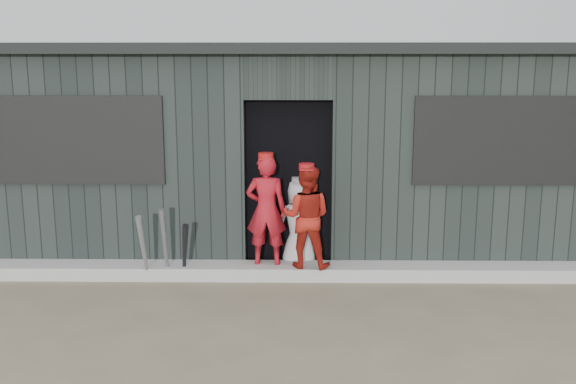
{
  "coord_description": "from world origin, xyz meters",
  "views": [
    {
      "loc": [
        0.09,
        -5.16,
        2.42
      ],
      "look_at": [
        0.0,
        1.8,
        1.0
      ],
      "focal_mm": 40.0,
      "sensor_mm": 36.0,
      "label": 1
    }
  ],
  "objects_px": {
    "bat_right": "(185,252)",
    "bat_mid": "(165,244)",
    "player_red_left": "(266,210)",
    "player_red_right": "(306,217)",
    "bat_left": "(144,249)",
    "dugout": "(290,146)",
    "player_grey_back": "(299,225)"
  },
  "relations": [
    {
      "from": "bat_left",
      "to": "player_red_left",
      "type": "xyz_separation_m",
      "value": [
        1.33,
        0.31,
        0.37
      ]
    },
    {
      "from": "bat_left",
      "to": "player_red_right",
      "type": "distance_m",
      "value": 1.82
    },
    {
      "from": "bat_right",
      "to": "bat_mid",
      "type": "bearing_deg",
      "value": -178.03
    },
    {
      "from": "bat_left",
      "to": "bat_mid",
      "type": "bearing_deg",
      "value": 30.26
    },
    {
      "from": "player_red_left",
      "to": "player_grey_back",
      "type": "height_order",
      "value": "player_red_left"
    },
    {
      "from": "bat_mid",
      "to": "player_red_right",
      "type": "distance_m",
      "value": 1.6
    },
    {
      "from": "bat_left",
      "to": "dugout",
      "type": "distance_m",
      "value": 2.65
    },
    {
      "from": "bat_left",
      "to": "bat_mid",
      "type": "xyz_separation_m",
      "value": [
        0.21,
        0.12,
        0.02
      ]
    },
    {
      "from": "player_red_left",
      "to": "bat_left",
      "type": "bearing_deg",
      "value": 15.55
    },
    {
      "from": "dugout",
      "to": "bat_mid",
      "type": "bearing_deg",
      "value": -126.92
    },
    {
      "from": "bat_mid",
      "to": "player_red_right",
      "type": "height_order",
      "value": "player_red_right"
    },
    {
      "from": "bat_left",
      "to": "player_red_right",
      "type": "xyz_separation_m",
      "value": [
        1.78,
        0.21,
        0.32
      ]
    },
    {
      "from": "player_red_right",
      "to": "bat_mid",
      "type": "bearing_deg",
      "value": 13.73
    },
    {
      "from": "bat_mid",
      "to": "player_red_left",
      "type": "relative_size",
      "value": 0.68
    },
    {
      "from": "bat_right",
      "to": "dugout",
      "type": "bearing_deg",
      "value": 57.56
    },
    {
      "from": "player_red_right",
      "to": "player_red_left",
      "type": "bearing_deg",
      "value": -1.91
    },
    {
      "from": "bat_left",
      "to": "bat_mid",
      "type": "distance_m",
      "value": 0.25
    },
    {
      "from": "player_grey_back",
      "to": "bat_left",
      "type": "bearing_deg",
      "value": 10.12
    },
    {
      "from": "bat_left",
      "to": "player_red_right",
      "type": "relative_size",
      "value": 0.73
    },
    {
      "from": "player_red_left",
      "to": "player_red_right",
      "type": "relative_size",
      "value": 1.09
    },
    {
      "from": "player_red_left",
      "to": "dugout",
      "type": "relative_size",
      "value": 0.15
    },
    {
      "from": "player_grey_back",
      "to": "dugout",
      "type": "xyz_separation_m",
      "value": [
        -0.12,
        1.4,
        0.74
      ]
    },
    {
      "from": "bat_left",
      "to": "player_grey_back",
      "type": "distance_m",
      "value": 1.79
    },
    {
      "from": "bat_right",
      "to": "player_grey_back",
      "type": "xyz_separation_m",
      "value": [
        1.27,
        0.42,
        0.2
      ]
    },
    {
      "from": "bat_left",
      "to": "dugout",
      "type": "bearing_deg",
      "value": 50.91
    },
    {
      "from": "player_red_right",
      "to": "player_grey_back",
      "type": "distance_m",
      "value": 0.39
    },
    {
      "from": "bat_mid",
      "to": "dugout",
      "type": "xyz_separation_m",
      "value": [
        1.37,
        1.82,
        0.86
      ]
    },
    {
      "from": "bat_mid",
      "to": "dugout",
      "type": "bearing_deg",
      "value": 53.08
    },
    {
      "from": "player_grey_back",
      "to": "dugout",
      "type": "height_order",
      "value": "dugout"
    },
    {
      "from": "bat_mid",
      "to": "player_grey_back",
      "type": "xyz_separation_m",
      "value": [
        1.49,
        0.42,
        0.12
      ]
    },
    {
      "from": "player_red_right",
      "to": "dugout",
      "type": "height_order",
      "value": "dugout"
    },
    {
      "from": "bat_left",
      "to": "dugout",
      "type": "height_order",
      "value": "dugout"
    }
  ]
}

